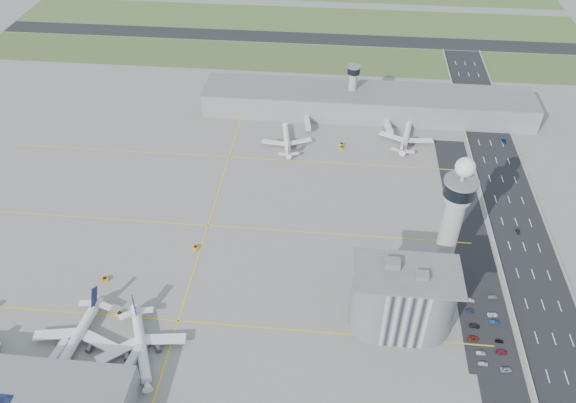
# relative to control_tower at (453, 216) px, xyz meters

# --- Properties ---
(ground) EXTENTS (1000.00, 1000.00, 0.00)m
(ground) POSITION_rel_control_tower_xyz_m (-72.00, -8.00, -35.04)
(ground) COLOR gray
(grass_strip_0) EXTENTS (480.00, 50.00, 0.08)m
(grass_strip_0) POSITION_rel_control_tower_xyz_m (-92.00, 217.00, -35.00)
(grass_strip_0) COLOR #49622E
(grass_strip_0) RESTS_ON ground
(grass_strip_1) EXTENTS (480.00, 60.00, 0.08)m
(grass_strip_1) POSITION_rel_control_tower_xyz_m (-92.00, 292.00, -35.00)
(grass_strip_1) COLOR #47592A
(grass_strip_1) RESTS_ON ground
(runway) EXTENTS (480.00, 22.00, 0.10)m
(runway) POSITION_rel_control_tower_xyz_m (-92.00, 254.00, -34.98)
(runway) COLOR black
(runway) RESTS_ON ground
(highway) EXTENTS (28.00, 500.00, 0.10)m
(highway) POSITION_rel_control_tower_xyz_m (43.00, -8.00, -34.99)
(highway) COLOR black
(highway) RESTS_ON ground
(barrier_left) EXTENTS (0.60, 500.00, 1.20)m
(barrier_left) POSITION_rel_control_tower_xyz_m (29.00, -8.00, -34.44)
(barrier_left) COLOR #9E9E99
(barrier_left) RESTS_ON ground
(barrier_right) EXTENTS (0.60, 500.00, 1.20)m
(barrier_right) POSITION_rel_control_tower_xyz_m (57.00, -8.00, -34.44)
(barrier_right) COLOR #9E9E99
(barrier_right) RESTS_ON ground
(landside_road) EXTENTS (18.00, 260.00, 0.08)m
(landside_road) POSITION_rel_control_tower_xyz_m (18.00, -18.00, -35.00)
(landside_road) COLOR black
(landside_road) RESTS_ON ground
(parking_lot) EXTENTS (20.00, 44.00, 0.10)m
(parking_lot) POSITION_rel_control_tower_xyz_m (16.00, -30.00, -34.99)
(parking_lot) COLOR black
(parking_lot) RESTS_ON ground
(taxiway_line_h_0) EXTENTS (260.00, 0.60, 0.01)m
(taxiway_line_h_0) POSITION_rel_control_tower_xyz_m (-112.00, -38.00, -35.04)
(taxiway_line_h_0) COLOR yellow
(taxiway_line_h_0) RESTS_ON ground
(taxiway_line_h_1) EXTENTS (260.00, 0.60, 0.01)m
(taxiway_line_h_1) POSITION_rel_control_tower_xyz_m (-112.00, 22.00, -35.04)
(taxiway_line_h_1) COLOR yellow
(taxiway_line_h_1) RESTS_ON ground
(taxiway_line_h_2) EXTENTS (260.00, 0.60, 0.01)m
(taxiway_line_h_2) POSITION_rel_control_tower_xyz_m (-112.00, 82.00, -35.04)
(taxiway_line_h_2) COLOR yellow
(taxiway_line_h_2) RESTS_ON ground
(taxiway_line_v) EXTENTS (0.60, 260.00, 0.01)m
(taxiway_line_v) POSITION_rel_control_tower_xyz_m (-112.00, 22.00, -35.04)
(taxiway_line_v) COLOR yellow
(taxiway_line_v) RESTS_ON ground
(control_tower) EXTENTS (14.00, 14.00, 64.50)m
(control_tower) POSITION_rel_control_tower_xyz_m (0.00, 0.00, 0.00)
(control_tower) COLOR #ADAAA5
(control_tower) RESTS_ON ground
(secondary_tower) EXTENTS (8.60, 8.60, 31.90)m
(secondary_tower) POSITION_rel_control_tower_xyz_m (-42.00, 142.00, -16.24)
(secondary_tower) COLOR #ADAAA5
(secondary_tower) RESTS_ON ground
(admin_building) EXTENTS (42.00, 24.00, 33.50)m
(admin_building) POSITION_rel_control_tower_xyz_m (-20.01, -30.00, -19.74)
(admin_building) COLOR #B2B2B7
(admin_building) RESTS_ON ground
(terminal_pier) EXTENTS (210.00, 32.00, 15.80)m
(terminal_pier) POSITION_rel_control_tower_xyz_m (-32.00, 140.00, -27.14)
(terminal_pier) COLOR gray
(terminal_pier) RESTS_ON ground
(airplane_near_b) EXTENTS (41.09, 46.97, 12.21)m
(airplane_near_b) POSITION_rel_control_tower_xyz_m (-149.67, -54.19, -28.94)
(airplane_near_b) COLOR white
(airplane_near_b) RESTS_ON ground
(airplane_near_c) EXTENTS (50.21, 53.46, 11.89)m
(airplane_near_c) POSITION_rel_control_tower_xyz_m (-122.27, -54.73, -29.09)
(airplane_near_c) COLOR white
(airplane_near_c) RESTS_ON ground
(airplane_far_a) EXTENTS (35.75, 40.19, 10.02)m
(airplane_far_a) POSITION_rel_control_tower_xyz_m (-79.80, 99.13, -30.03)
(airplane_far_a) COLOR white
(airplane_far_a) RESTS_ON ground
(airplane_far_b) EXTENTS (39.70, 44.39, 10.92)m
(airplane_far_b) POSITION_rel_control_tower_xyz_m (-8.17, 109.86, -29.58)
(airplane_far_b) COLOR white
(airplane_far_b) RESTS_ON ground
(jet_bridge_near_1) EXTENTS (5.39, 14.31, 5.70)m
(jet_bridge_near_1) POSITION_rel_control_tower_xyz_m (-155.00, -69.00, -32.19)
(jet_bridge_near_1) COLOR silver
(jet_bridge_near_1) RESTS_ON ground
(jet_bridge_near_2) EXTENTS (5.39, 14.31, 5.70)m
(jet_bridge_near_2) POSITION_rel_control_tower_xyz_m (-125.00, -69.00, -32.19)
(jet_bridge_near_2) COLOR silver
(jet_bridge_near_2) RESTS_ON ground
(jet_bridge_far_0) EXTENTS (5.39, 14.31, 5.70)m
(jet_bridge_far_0) POSITION_rel_control_tower_xyz_m (-70.00, 124.00, -32.19)
(jet_bridge_far_0) COLOR silver
(jet_bridge_far_0) RESTS_ON ground
(jet_bridge_far_1) EXTENTS (5.39, 14.31, 5.70)m
(jet_bridge_far_1) POSITION_rel_control_tower_xyz_m (-20.00, 124.00, -32.19)
(jet_bridge_far_1) COLOR silver
(jet_bridge_far_1) RESTS_ON ground
(tug_0) EXTENTS (3.69, 3.08, 1.83)m
(tug_0) POSITION_rel_control_tower_xyz_m (-150.60, -18.72, -34.13)
(tug_0) COLOR orange
(tug_0) RESTS_ON ground
(tug_1) EXTENTS (3.27, 3.86, 1.90)m
(tug_1) POSITION_rel_control_tower_xyz_m (-124.92, -50.63, -34.09)
(tug_1) COLOR orange
(tug_1) RESTS_ON ground
(tug_2) EXTENTS (4.01, 3.54, 1.94)m
(tug_2) POSITION_rel_control_tower_xyz_m (-137.38, -37.45, -34.07)
(tug_2) COLOR gold
(tug_2) RESTS_ON ground
(tug_3) EXTENTS (3.67, 3.39, 1.76)m
(tug_3) POSITION_rel_control_tower_xyz_m (-114.43, 5.22, -34.16)
(tug_3) COLOR #FE9806
(tug_3) RESTS_ON ground
(tug_4) EXTENTS (2.46, 3.12, 1.61)m
(tug_4) POSITION_rel_control_tower_xyz_m (-46.93, 97.20, -34.23)
(tug_4) COLOR #F6AA02
(tug_4) RESTS_ON ground
(tug_5) EXTENTS (3.36, 3.71, 1.78)m
(tug_5) POSITION_rel_control_tower_xyz_m (-46.78, 100.61, -34.15)
(tug_5) COLOR gold
(tug_5) RESTS_ON ground
(car_lot_0) EXTENTS (3.84, 1.57, 1.30)m
(car_lot_0) POSITION_rel_control_tower_xyz_m (11.99, -47.14, -34.39)
(car_lot_0) COLOR silver
(car_lot_0) RESTS_ON ground
(car_lot_1) EXTENTS (3.74, 1.46, 1.21)m
(car_lot_1) POSITION_rel_control_tower_xyz_m (11.96, -42.24, -34.43)
(car_lot_1) COLOR #A4A4A4
(car_lot_1) RESTS_ON ground
(car_lot_2) EXTENTS (4.54, 2.49, 1.21)m
(car_lot_2) POSITION_rel_control_tower_xyz_m (10.12, -35.36, -34.44)
(car_lot_2) COLOR maroon
(car_lot_2) RESTS_ON ground
(car_lot_3) EXTENTS (4.41, 2.08, 1.24)m
(car_lot_3) POSITION_rel_control_tower_xyz_m (11.58, -28.89, -34.42)
(car_lot_3) COLOR black
(car_lot_3) RESTS_ON ground
(car_lot_4) EXTENTS (3.67, 1.90, 1.19)m
(car_lot_4) POSITION_rel_control_tower_xyz_m (10.91, -20.74, -34.44)
(car_lot_4) COLOR navy
(car_lot_4) RESTS_ON ground
(car_lot_5) EXTENTS (3.47, 1.32, 1.13)m
(car_lot_5) POSITION_rel_control_tower_xyz_m (11.97, -14.85, -34.48)
(car_lot_5) COLOR silver
(car_lot_5) RESTS_ON ground
(car_lot_6) EXTENTS (4.60, 2.36, 1.24)m
(car_lot_6) POSITION_rel_control_tower_xyz_m (20.43, -49.07, -34.42)
(car_lot_6) COLOR #9EA0AA
(car_lot_6) RESTS_ON ground
(car_lot_7) EXTENTS (4.63, 2.17, 1.31)m
(car_lot_7) POSITION_rel_control_tower_xyz_m (20.20, -41.03, -34.39)
(car_lot_7) COLOR maroon
(car_lot_7) RESTS_ON ground
(car_lot_8) EXTENTS (3.33, 1.57, 1.10)m
(car_lot_8) POSITION_rel_control_tower_xyz_m (20.38, -35.62, -34.49)
(car_lot_8) COLOR black
(car_lot_8) RESTS_ON ground
(car_lot_9) EXTENTS (4.13, 1.89, 1.31)m
(car_lot_9) POSITION_rel_control_tower_xyz_m (20.20, -26.05, -34.38)
(car_lot_9) COLOR navy
(car_lot_9) RESTS_ON ground
(car_lot_10) EXTENTS (4.57, 2.45, 1.22)m
(car_lot_10) POSITION_rel_control_tower_xyz_m (20.06, -22.18, -34.43)
(car_lot_10) COLOR white
(car_lot_10) RESTS_ON ground
(car_lot_11) EXTENTS (4.29, 2.31, 1.18)m
(car_lot_11) POSITION_rel_control_tower_xyz_m (21.94, -12.04, -34.45)
(car_lot_11) COLOR #8E92A6
(car_lot_11) RESTS_ON ground
(car_hw_1) EXTENTS (1.50, 3.52, 1.13)m
(car_hw_1) POSITION_rel_control_tower_xyz_m (42.00, 32.25, -34.48)
(car_hw_1) COLOR black
(car_hw_1) RESTS_ON ground
(car_hw_2) EXTENTS (2.26, 4.68, 1.28)m
(car_hw_2) POSITION_rel_control_tower_xyz_m (51.02, 114.01, -34.40)
(car_hw_2) COLOR navy
(car_hw_2) RESTS_ON ground
(car_hw_4) EXTENTS (1.80, 3.93, 1.31)m
(car_hw_4) POSITION_rel_control_tower_xyz_m (36.79, 174.05, -34.39)
(car_hw_4) COLOR #8E91A0
(car_hw_4) RESTS_ON ground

